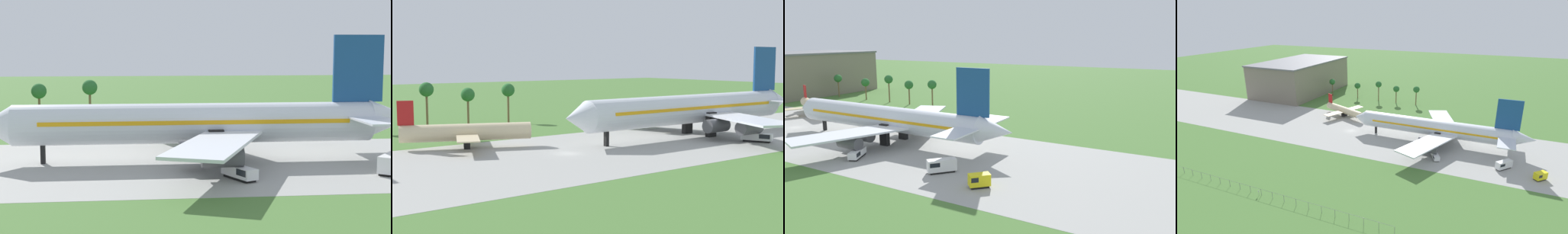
% 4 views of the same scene
% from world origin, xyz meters
% --- Properties ---
extents(jet_airliner, '(71.07, 55.18, 20.44)m').
position_xyz_m(jet_airliner, '(37.07, 2.38, 6.12)').
color(jet_airliner, silver).
rests_on(jet_airliner, ground_plane).
extents(fuel_truck, '(5.39, 5.76, 2.84)m').
position_xyz_m(fuel_truck, '(62.41, -10.70, 1.51)').
color(fuel_truck, black).
rests_on(fuel_truck, ground_plane).
extents(catering_van, '(4.49, 6.56, 1.84)m').
position_xyz_m(catering_van, '(40.08, -12.27, 1.02)').
color(catering_van, black).
rests_on(catering_van, ground_plane).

